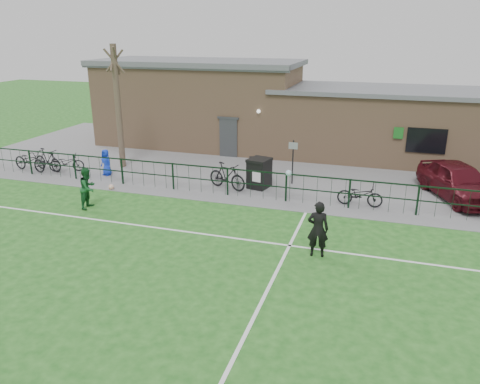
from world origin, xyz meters
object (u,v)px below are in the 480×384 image
(wheelie_bin_right, at_px, (258,172))
(bicycle_e, at_px, (360,195))
(spectator_child, at_px, (106,162))
(outfield_player, at_px, (88,188))
(bicycle_c, at_px, (67,163))
(bicycle_d, at_px, (227,176))
(wheelie_bin_left, at_px, (259,174))
(ball_ground, at_px, (111,187))
(car_maroon, at_px, (458,181))
(sign_post, at_px, (293,162))
(bicycle_a, at_px, (30,160))
(bicycle_b, at_px, (48,160))
(bare_tree, at_px, (118,108))

(wheelie_bin_right, relative_size, bicycle_e, 0.61)
(spectator_child, bearing_deg, outfield_player, -49.05)
(bicycle_c, xyz_separation_m, bicycle_d, (8.37, -0.15, 0.15))
(wheelie_bin_left, relative_size, ball_ground, 5.29)
(car_maroon, bearing_deg, sign_post, 157.43)
(bicycle_c, bearing_deg, sign_post, -107.17)
(bicycle_c, height_order, bicycle_d, bicycle_d)
(car_maroon, height_order, bicycle_c, car_maroon)
(sign_post, distance_m, bicycle_c, 11.04)
(sign_post, relative_size, car_maroon, 0.45)
(wheelie_bin_right, bearing_deg, bicycle_d, -151.93)
(bicycle_a, bearing_deg, bicycle_b, -62.38)
(wheelie_bin_right, distance_m, bicycle_e, 4.83)
(bicycle_d, bearing_deg, wheelie_bin_right, -24.43)
(car_maroon, relative_size, bicycle_a, 2.22)
(car_maroon, distance_m, outfield_player, 14.86)
(bicycle_e, relative_size, spectator_child, 1.40)
(sign_post, xyz_separation_m, outfield_player, (-6.99, -5.30, -0.21))
(bicycle_e, bearing_deg, car_maroon, -59.94)
(car_maroon, bearing_deg, bicycle_c, 161.39)
(bicycle_c, bearing_deg, ball_ground, -140.44)
(spectator_child, bearing_deg, sign_post, 26.06)
(bare_tree, bearing_deg, bicycle_a, -152.25)
(bare_tree, height_order, wheelie_bin_right, bare_tree)
(sign_post, relative_size, bicycle_c, 1.20)
(wheelie_bin_right, distance_m, bicycle_b, 10.44)
(bicycle_c, bearing_deg, spectator_child, -113.21)
(bicycle_a, relative_size, bicycle_d, 1.03)
(sign_post, height_order, bicycle_d, sign_post)
(wheelie_bin_left, height_order, outfield_player, outfield_player)
(wheelie_bin_left, xyz_separation_m, bicycle_a, (-11.44, -0.94, -0.09))
(wheelie_bin_left, bearing_deg, ball_ground, -147.08)
(sign_post, distance_m, bicycle_a, 12.86)
(bicycle_a, height_order, bicycle_b, bicycle_b)
(bicycle_a, xyz_separation_m, bicycle_d, (10.15, 0.32, 0.06))
(outfield_player, bearing_deg, ball_ground, 9.10)
(bicycle_d, bearing_deg, bicycle_a, 111.38)
(bicycle_b, height_order, spectator_child, spectator_child)
(sign_post, xyz_separation_m, spectator_child, (-8.72, -1.38, -0.37))
(outfield_player, bearing_deg, bare_tree, 16.97)
(wheelie_bin_right, distance_m, spectator_child, 7.30)
(outfield_player, height_order, ball_ground, outfield_player)
(bicycle_a, relative_size, outfield_player, 1.24)
(car_maroon, height_order, bicycle_a, car_maroon)
(sign_post, bearing_deg, spectator_child, -171.04)
(wheelie_bin_left, height_order, wheelie_bin_right, wheelie_bin_left)
(bare_tree, relative_size, bicycle_d, 3.09)
(bicycle_d, relative_size, ball_ground, 8.38)
(wheelie_bin_right, distance_m, car_maroon, 8.35)
(car_maroon, relative_size, ball_ground, 19.08)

